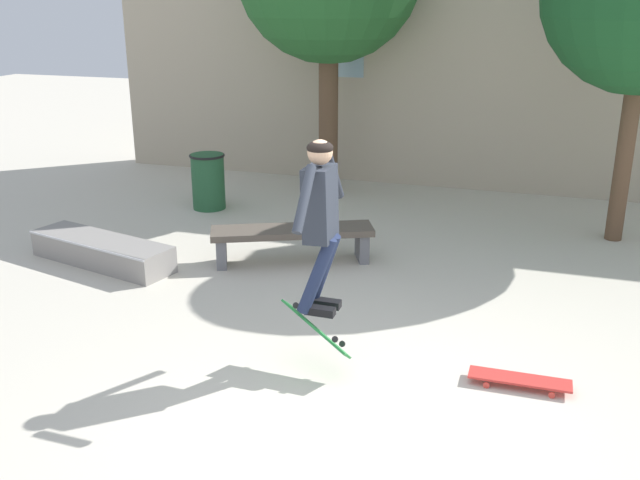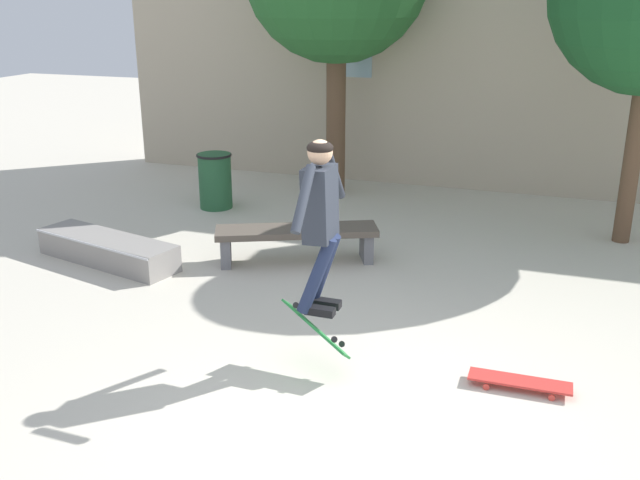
% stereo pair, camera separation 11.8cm
% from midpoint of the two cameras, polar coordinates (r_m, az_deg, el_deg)
% --- Properties ---
extents(ground_plane, '(40.00, 40.00, 0.00)m').
position_cam_midpoint_polar(ground_plane, '(5.95, 2.71, -13.12)').
color(ground_plane, beige).
extents(building_backdrop, '(13.40, 0.52, 5.58)m').
position_cam_midpoint_polar(building_backdrop, '(12.29, 13.14, 14.78)').
color(building_backdrop, '#B7A88E').
rests_on(building_backdrop, ground_plane).
extents(park_bench, '(2.00, 1.25, 0.45)m').
position_cam_midpoint_polar(park_bench, '(8.78, -1.49, 0.29)').
color(park_bench, brown).
rests_on(park_bench, ground_plane).
extents(skate_ledge, '(2.06, 1.01, 0.33)m').
position_cam_midpoint_polar(skate_ledge, '(9.21, -16.28, -0.73)').
color(skate_ledge, gray).
rests_on(skate_ledge, ground_plane).
extents(trash_bin, '(0.54, 0.54, 0.85)m').
position_cam_midpoint_polar(trash_bin, '(11.15, -8.09, 4.81)').
color(trash_bin, '#235633').
rests_on(trash_bin, ground_plane).
extents(skater, '(0.34, 1.20, 1.52)m').
position_cam_midpoint_polar(skater, '(5.97, 0.58, 2.28)').
color(skater, '#282D38').
extents(skateboard_flipping, '(0.69, 0.44, 0.43)m').
position_cam_midpoint_polar(skateboard_flipping, '(6.27, 0.20, -7.08)').
color(skateboard_flipping, '#237F38').
extents(skateboard_resting, '(0.86, 0.24, 0.08)m').
position_cam_midpoint_polar(skateboard_resting, '(6.38, 16.21, -10.81)').
color(skateboard_resting, red).
rests_on(skateboard_resting, ground_plane).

